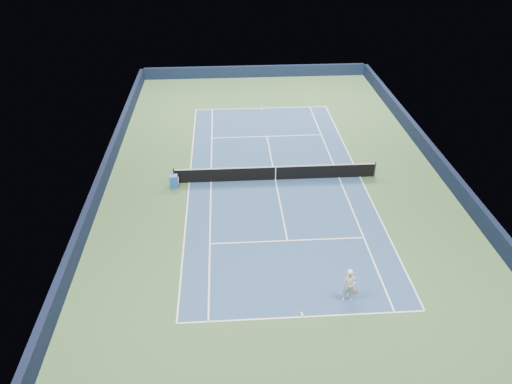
{
  "coord_description": "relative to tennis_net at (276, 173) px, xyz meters",
  "views": [
    {
      "loc": [
        -3.08,
        -27.34,
        16.21
      ],
      "look_at": [
        -1.45,
        -3.0,
        1.0
      ],
      "focal_mm": 35.0,
      "sensor_mm": 36.0,
      "label": 1
    }
  ],
  "objects": [
    {
      "name": "sideline_singles_left",
      "position": [
        -4.12,
        0.0,
        -0.5
      ],
      "size": [
        0.08,
        23.77,
        0.0
      ],
      "primitive_type": "cube",
      "color": "white",
      "rests_on": "ground"
    },
    {
      "name": "center_mark_near",
      "position": [
        0.0,
        -11.73,
        -0.5
      ],
      "size": [
        0.08,
        0.3,
        0.0
      ],
      "primitive_type": "cube",
      "color": "white",
      "rests_on": "ground"
    },
    {
      "name": "court_surface",
      "position": [
        0.0,
        0.0,
        -0.5
      ],
      "size": [
        10.97,
        23.77,
        0.01
      ],
      "primitive_type": "cube",
      "color": "navy",
      "rests_on": "ground"
    },
    {
      "name": "tennis_player",
      "position": [
        2.21,
        -10.95,
        0.35
      ],
      "size": [
        0.79,
        1.25,
        2.29
      ],
      "color": "silver",
      "rests_on": "ground"
    },
    {
      "name": "wall_right",
      "position": [
        10.82,
        0.0,
        0.05
      ],
      "size": [
        0.35,
        40.0,
        1.1
      ],
      "primitive_type": "cube",
      "color": "black",
      "rests_on": "ground"
    },
    {
      "name": "wall_left",
      "position": [
        -10.82,
        0.0,
        0.05
      ],
      "size": [
        0.35,
        40.0,
        1.1
      ],
      "primitive_type": "cube",
      "color": "black",
      "rests_on": "ground"
    },
    {
      "name": "service_line_near",
      "position": [
        0.0,
        -6.4,
        -0.5
      ],
      "size": [
        8.23,
        0.08,
        0.0
      ],
      "primitive_type": "cube",
      "color": "white",
      "rests_on": "ground"
    },
    {
      "name": "sponsor_cube",
      "position": [
        -6.4,
        -0.45,
        -0.1
      ],
      "size": [
        0.57,
        0.49,
        0.81
      ],
      "color": "blue",
      "rests_on": "ground"
    },
    {
      "name": "tennis_net",
      "position": [
        0.0,
        0.0,
        0.0
      ],
      "size": [
        12.9,
        0.1,
        1.07
      ],
      "color": "black",
      "rests_on": "ground"
    },
    {
      "name": "center_service_line",
      "position": [
        0.0,
        0.0,
        -0.5
      ],
      "size": [
        0.08,
        12.8,
        0.0
      ],
      "primitive_type": "cube",
      "color": "white",
      "rests_on": "ground"
    },
    {
      "name": "baseline_far",
      "position": [
        0.0,
        11.88,
        -0.5
      ],
      "size": [
        10.97,
        0.08,
        0.0
      ],
      "primitive_type": "cube",
      "color": "white",
      "rests_on": "ground"
    },
    {
      "name": "sideline_singles_right",
      "position": [
        4.12,
        0.0,
        -0.5
      ],
      "size": [
        0.08,
        23.77,
        0.0
      ],
      "primitive_type": "cube",
      "color": "white",
      "rests_on": "ground"
    },
    {
      "name": "sideline_doubles_left",
      "position": [
        -5.49,
        0.0,
        -0.5
      ],
      "size": [
        0.08,
        23.77,
        0.0
      ],
      "primitive_type": "cube",
      "color": "white",
      "rests_on": "ground"
    },
    {
      "name": "sideline_doubles_right",
      "position": [
        5.49,
        0.0,
        -0.5
      ],
      "size": [
        0.08,
        23.77,
        0.0
      ],
      "primitive_type": "cube",
      "color": "white",
      "rests_on": "ground"
    },
    {
      "name": "ground",
      "position": [
        0.0,
        0.0,
        -0.5
      ],
      "size": [
        40.0,
        40.0,
        0.0
      ],
      "primitive_type": "plane",
      "color": "#35532D",
      "rests_on": "ground"
    },
    {
      "name": "baseline_near",
      "position": [
        0.0,
        -11.88,
        -0.5
      ],
      "size": [
        10.97,
        0.08,
        0.0
      ],
      "primitive_type": "cube",
      "color": "white",
      "rests_on": "ground"
    },
    {
      "name": "center_mark_far",
      "position": [
        0.0,
        11.73,
        -0.5
      ],
      "size": [
        0.08,
        0.3,
        0.0
      ],
      "primitive_type": "cube",
      "color": "white",
      "rests_on": "ground"
    },
    {
      "name": "wall_far",
      "position": [
        0.0,
        19.82,
        0.05
      ],
      "size": [
        22.0,
        0.35,
        1.1
      ],
      "primitive_type": "cube",
      "color": "#101A32",
      "rests_on": "ground"
    },
    {
      "name": "service_line_far",
      "position": [
        0.0,
        6.4,
        -0.5
      ],
      "size": [
        8.23,
        0.08,
        0.0
      ],
      "primitive_type": "cube",
      "color": "white",
      "rests_on": "ground"
    }
  ]
}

